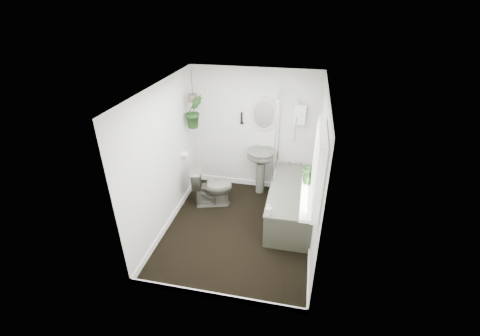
# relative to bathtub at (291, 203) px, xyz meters

# --- Properties ---
(floor) EXTENTS (2.30, 2.80, 0.02)m
(floor) POSITION_rel_bathtub_xyz_m (-0.80, -0.50, -0.30)
(floor) COLOR black
(floor) RESTS_ON ground
(ceiling) EXTENTS (2.30, 2.80, 0.02)m
(ceiling) POSITION_rel_bathtub_xyz_m (-0.80, -0.50, 2.02)
(ceiling) COLOR white
(ceiling) RESTS_ON ground
(wall_back) EXTENTS (2.30, 0.02, 2.30)m
(wall_back) POSITION_rel_bathtub_xyz_m (-0.80, 0.91, 0.86)
(wall_back) COLOR silver
(wall_back) RESTS_ON ground
(wall_front) EXTENTS (2.30, 0.02, 2.30)m
(wall_front) POSITION_rel_bathtub_xyz_m (-0.80, -1.91, 0.86)
(wall_front) COLOR silver
(wall_front) RESTS_ON ground
(wall_left) EXTENTS (0.02, 2.80, 2.30)m
(wall_left) POSITION_rel_bathtub_xyz_m (-1.96, -0.50, 0.86)
(wall_left) COLOR silver
(wall_left) RESTS_ON ground
(wall_right) EXTENTS (0.02, 2.80, 2.30)m
(wall_right) POSITION_rel_bathtub_xyz_m (0.36, -0.50, 0.86)
(wall_right) COLOR silver
(wall_right) RESTS_ON ground
(skirting) EXTENTS (2.30, 2.80, 0.10)m
(skirting) POSITION_rel_bathtub_xyz_m (-0.80, -0.50, -0.24)
(skirting) COLOR white
(skirting) RESTS_ON floor
(bathtub) EXTENTS (0.72, 1.72, 0.58)m
(bathtub) POSITION_rel_bathtub_xyz_m (0.00, 0.00, 0.00)
(bathtub) COLOR #525248
(bathtub) RESTS_ON floor
(bath_screen) EXTENTS (0.04, 0.72, 1.40)m
(bath_screen) POSITION_rel_bathtub_xyz_m (-0.33, 0.49, 0.99)
(bath_screen) COLOR silver
(bath_screen) RESTS_ON bathtub
(shower_box) EXTENTS (0.20, 0.10, 0.35)m
(shower_box) POSITION_rel_bathtub_xyz_m (0.00, 0.84, 1.26)
(shower_box) COLOR white
(shower_box) RESTS_ON wall_back
(oval_mirror) EXTENTS (0.46, 0.03, 0.62)m
(oval_mirror) POSITION_rel_bathtub_xyz_m (-0.62, 0.87, 1.21)
(oval_mirror) COLOR #BAB3A1
(oval_mirror) RESTS_ON wall_back
(wall_sconce) EXTENTS (0.04, 0.04, 0.22)m
(wall_sconce) POSITION_rel_bathtub_xyz_m (-1.02, 0.86, 1.11)
(wall_sconce) COLOR black
(wall_sconce) RESTS_ON wall_back
(toilet_roll_holder) EXTENTS (0.11, 0.11, 0.11)m
(toilet_roll_holder) POSITION_rel_bathtub_xyz_m (-1.90, 0.20, 0.61)
(toilet_roll_holder) COLOR white
(toilet_roll_holder) RESTS_ON wall_left
(window_recess) EXTENTS (0.08, 1.00, 0.90)m
(window_recess) POSITION_rel_bathtub_xyz_m (0.29, -1.20, 1.36)
(window_recess) COLOR white
(window_recess) RESTS_ON wall_right
(window_sill) EXTENTS (0.18, 1.00, 0.04)m
(window_sill) POSITION_rel_bathtub_xyz_m (0.22, -1.20, 0.94)
(window_sill) COLOR white
(window_sill) RESTS_ON wall_right
(window_blinds) EXTENTS (0.01, 0.86, 0.76)m
(window_blinds) POSITION_rel_bathtub_xyz_m (0.24, -1.20, 1.36)
(window_blinds) COLOR white
(window_blinds) RESTS_ON wall_right
(toilet) EXTENTS (0.80, 0.59, 0.72)m
(toilet) POSITION_rel_bathtub_xyz_m (-1.40, 0.10, 0.07)
(toilet) COLOR #525248
(toilet) RESTS_ON floor
(pedestal_sink) EXTENTS (0.55, 0.48, 0.88)m
(pedestal_sink) POSITION_rel_bathtub_xyz_m (-0.62, 0.68, 0.15)
(pedestal_sink) COLOR #525248
(pedestal_sink) RESTS_ON floor
(sill_plant) EXTENTS (0.27, 0.24, 0.27)m
(sill_plant) POSITION_rel_bathtub_xyz_m (0.21, -0.90, 1.09)
(sill_plant) COLOR black
(sill_plant) RESTS_ON window_sill
(hanging_plant) EXTENTS (0.41, 0.40, 0.58)m
(hanging_plant) POSITION_rel_bathtub_xyz_m (-1.77, 0.45, 1.32)
(hanging_plant) COLOR black
(hanging_plant) RESTS_ON ceiling
(soap_bottle) EXTENTS (0.10, 0.10, 0.17)m
(soap_bottle) POSITION_rel_bathtub_xyz_m (-0.29, -0.79, 0.38)
(soap_bottle) COLOR black
(soap_bottle) RESTS_ON bathtub
(hanging_pot) EXTENTS (0.16, 0.16, 0.12)m
(hanging_pot) POSITION_rel_bathtub_xyz_m (-1.77, 0.45, 1.55)
(hanging_pot) COLOR brown
(hanging_pot) RESTS_ON ceiling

